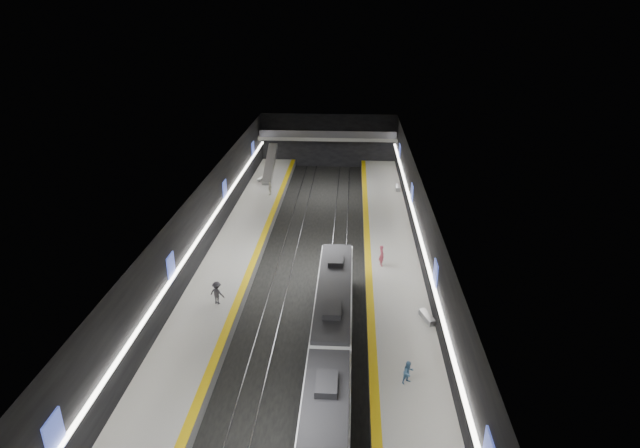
# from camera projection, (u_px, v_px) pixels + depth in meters

# --- Properties ---
(ground) EXTENTS (70.00, 70.00, 0.00)m
(ground) POSITION_uv_depth(u_px,v_px,m) (310.00, 275.00, 49.00)
(ground) COLOR black
(ground) RESTS_ON ground
(ceiling) EXTENTS (20.00, 70.00, 0.04)m
(ceiling) POSITION_uv_depth(u_px,v_px,m) (310.00, 192.00, 45.93)
(ceiling) COLOR beige
(ceiling) RESTS_ON wall_left
(wall_left) EXTENTS (0.04, 70.00, 8.00)m
(wall_left) POSITION_uv_depth(u_px,v_px,m) (199.00, 232.00, 48.04)
(wall_left) COLOR black
(wall_left) RESTS_ON ground
(wall_right) EXTENTS (0.04, 70.00, 8.00)m
(wall_right) POSITION_uv_depth(u_px,v_px,m) (423.00, 238.00, 46.90)
(wall_right) COLOR black
(wall_right) RESTS_ON ground
(wall_back) EXTENTS (20.00, 0.04, 8.00)m
(wall_back) POSITION_uv_depth(u_px,v_px,m) (328.00, 141.00, 79.72)
(wall_back) COLOR black
(wall_back) RESTS_ON ground
(platform_left) EXTENTS (5.00, 70.00, 1.00)m
(platform_left) POSITION_uv_depth(u_px,v_px,m) (229.00, 268.00, 49.24)
(platform_left) COLOR slate
(platform_left) RESTS_ON ground
(tile_surface_left) EXTENTS (5.00, 70.00, 0.02)m
(tile_surface_left) POSITION_uv_depth(u_px,v_px,m) (229.00, 263.00, 49.04)
(tile_surface_left) COLOR #B0B0AB
(tile_surface_left) RESTS_ON platform_left
(tactile_strip_left) EXTENTS (0.60, 70.00, 0.02)m
(tactile_strip_left) POSITION_uv_depth(u_px,v_px,m) (253.00, 263.00, 48.91)
(tactile_strip_left) COLOR #E5BA0C
(tactile_strip_left) RESTS_ON platform_left
(platform_right) EXTENTS (5.00, 70.00, 1.00)m
(platform_right) POSITION_uv_depth(u_px,v_px,m) (393.00, 272.00, 48.38)
(platform_right) COLOR slate
(platform_right) RESTS_ON ground
(tile_surface_right) EXTENTS (5.00, 70.00, 0.02)m
(tile_surface_right) POSITION_uv_depth(u_px,v_px,m) (393.00, 267.00, 48.19)
(tile_surface_right) COLOR #B0B0AB
(tile_surface_right) RESTS_ON platform_right
(tactile_strip_right) EXTENTS (0.60, 70.00, 0.02)m
(tactile_strip_right) POSITION_uv_depth(u_px,v_px,m) (368.00, 266.00, 48.31)
(tactile_strip_right) COLOR #E5BA0C
(tactile_strip_right) RESTS_ON platform_right
(rails) EXTENTS (6.52, 70.00, 0.12)m
(rails) POSITION_uv_depth(u_px,v_px,m) (310.00, 274.00, 48.98)
(rails) COLOR gray
(rails) RESTS_ON ground
(train) EXTENTS (2.69, 30.04, 3.60)m
(train) POSITION_uv_depth(u_px,v_px,m) (329.00, 369.00, 32.92)
(train) COLOR #10163B
(train) RESTS_ON ground
(ad_posters) EXTENTS (19.94, 53.50, 2.20)m
(ad_posters) POSITION_uv_depth(u_px,v_px,m) (311.00, 225.00, 48.20)
(ad_posters) COLOR #475BD6
(ad_posters) RESTS_ON wall_left
(cove_light_left) EXTENTS (0.25, 68.60, 0.12)m
(cove_light_left) POSITION_uv_depth(u_px,v_px,m) (202.00, 234.00, 48.10)
(cove_light_left) COLOR white
(cove_light_left) RESTS_ON wall_left
(cove_light_right) EXTENTS (0.25, 68.60, 0.12)m
(cove_light_right) POSITION_uv_depth(u_px,v_px,m) (421.00, 240.00, 46.99)
(cove_light_right) COLOR white
(cove_light_right) RESTS_ON wall_right
(mezzanine_bridge) EXTENTS (20.00, 3.00, 1.50)m
(mezzanine_bridge) POSITION_uv_depth(u_px,v_px,m) (328.00, 137.00, 77.41)
(mezzanine_bridge) COLOR gray
(mezzanine_bridge) RESTS_ON wall_left
(escalator) EXTENTS (1.20, 7.50, 3.92)m
(escalator) POSITION_uv_depth(u_px,v_px,m) (270.00, 164.00, 72.28)
(escalator) COLOR #99999E
(escalator) RESTS_ON platform_left
(bench_left_far) EXTENTS (0.94, 1.65, 0.39)m
(bench_left_far) POSITION_uv_depth(u_px,v_px,m) (261.00, 179.00, 71.61)
(bench_left_far) COLOR #99999E
(bench_left_far) RESTS_ON platform_left
(bench_right_near) EXTENTS (1.12, 1.99, 0.47)m
(bench_right_near) POSITION_uv_depth(u_px,v_px,m) (427.00, 317.00, 40.10)
(bench_right_near) COLOR #99999E
(bench_right_near) RESTS_ON platform_right
(bench_right_far) EXTENTS (0.64, 2.01, 0.48)m
(bench_right_far) POSITION_uv_depth(u_px,v_px,m) (398.00, 188.00, 68.13)
(bench_right_far) COLOR #99999E
(bench_right_far) RESTS_ON platform_right
(passenger_right_a) EXTENTS (0.64, 0.82, 1.96)m
(passenger_right_a) POSITION_uv_depth(u_px,v_px,m) (382.00, 256.00, 48.16)
(passenger_right_a) COLOR #C2485F
(passenger_right_a) RESTS_ON platform_right
(passenger_right_b) EXTENTS (0.97, 0.93, 1.58)m
(passenger_right_b) POSITION_uv_depth(u_px,v_px,m) (408.00, 373.00, 33.28)
(passenger_right_b) COLOR #5384B5
(passenger_right_b) RESTS_ON platform_right
(passenger_left_a) EXTENTS (0.65, 1.05, 1.67)m
(passenger_left_a) POSITION_uv_depth(u_px,v_px,m) (270.00, 189.00, 65.92)
(passenger_left_a) COLOR white
(passenger_left_a) RESTS_ON platform_left
(passenger_left_b) EXTENTS (1.41, 1.09, 1.92)m
(passenger_left_b) POSITION_uv_depth(u_px,v_px,m) (217.00, 293.00, 42.02)
(passenger_left_b) COLOR #39383F
(passenger_left_b) RESTS_ON platform_left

